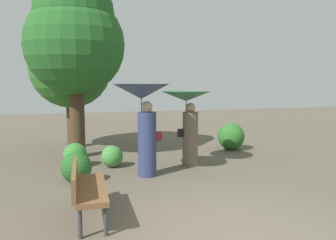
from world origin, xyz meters
The scene contains 10 objects.
ground_plane centered at (0.00, 0.00, 0.00)m, with size 40.00×40.00×0.00m, color brown.
person_left centered at (-0.70, 3.41, 1.51)m, with size 1.24×1.24×2.05m.
person_right centered at (0.55, 4.06, 1.37)m, with size 1.25×1.25×1.87m.
park_bench centered at (-2.04, 1.32, 0.51)m, with size 0.54×1.51×0.83m.
tree_near_left centered at (-2.08, 5.84, 3.34)m, with size 2.71×2.71×5.00m.
tree_mid_left centered at (-2.22, 7.34, 2.77)m, with size 2.55×2.55×4.26m.
bush_path_left centered at (2.51, 5.59, 0.41)m, with size 0.83×0.83×0.83m, color #2D6B28.
bush_path_right centered at (-2.15, 3.30, 0.32)m, with size 0.64×0.64×0.64m, color #235B23.
bush_behind_bench centered at (-2.17, 4.72, 0.29)m, with size 0.59×0.59×0.59m, color #387F33.
bush_far_side centered at (-1.29, 4.41, 0.27)m, with size 0.54×0.54×0.54m, color #428C3D.
Camera 1 is at (-2.19, -3.82, 2.09)m, focal length 36.09 mm.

